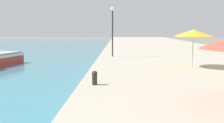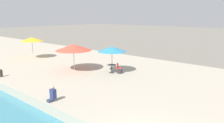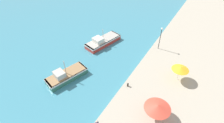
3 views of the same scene
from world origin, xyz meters
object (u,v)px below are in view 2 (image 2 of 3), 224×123
cafe_umbrella_striped (32,39)px  cafe_table (112,67)px  mooring_bollard (1,73)px  cafe_umbrella_pink (112,49)px  person_at_quay (52,94)px  cafe_umbrella_white (73,47)px  cafe_chair_left (119,70)px

cafe_umbrella_striped → cafe_table: (1.03, -11.66, -1.76)m
cafe_table → mooring_bollard: size_ratio=1.22×
cafe_umbrella_striped → cafe_table: bearing=-85.0°
cafe_umbrella_pink → cafe_table: size_ratio=3.24×
cafe_umbrella_striped → person_at_quay: 14.82m
cafe_table → mooring_bollard: cafe_table is taller
cafe_umbrella_striped → mooring_bollard: bearing=-137.9°
cafe_umbrella_pink → person_at_quay: 7.88m
cafe_umbrella_striped → cafe_table: 11.84m
cafe_umbrella_white → cafe_umbrella_pink: bearing=-61.1°
cafe_umbrella_white → cafe_table: size_ratio=4.17×
cafe_table → cafe_chair_left: 0.75m
cafe_umbrella_pink → cafe_table: (-0.17, -0.09, -1.60)m
cafe_umbrella_white → person_at_quay: cafe_umbrella_white is taller
cafe_umbrella_white → person_at_quay: (-5.74, -4.91, -1.76)m
cafe_umbrella_white → person_at_quay: bearing=-139.5°
cafe_umbrella_pink → cafe_umbrella_striped: cafe_umbrella_striped is taller
cafe_umbrella_pink → person_at_quay: (-7.50, -1.72, -1.71)m
cafe_umbrella_white → cafe_chair_left: size_ratio=3.66×
cafe_umbrella_white → cafe_chair_left: bearing=-64.4°
cafe_umbrella_pink → cafe_chair_left: bearing=-80.3°
cafe_chair_left → mooring_bollard: (-7.37, 6.86, 0.02)m
person_at_quay → mooring_bollard: size_ratio=1.47×
cafe_umbrella_white → cafe_umbrella_striped: cafe_umbrella_striped is taller
mooring_bollard → cafe_umbrella_striped: bearing=42.1°
mooring_bollard → cafe_umbrella_white: bearing=-28.0°
person_at_quay → mooring_bollard: 7.83m
cafe_umbrella_white → cafe_umbrella_striped: bearing=86.1°
person_at_quay → mooring_bollard: (0.26, 7.83, -0.07)m
cafe_umbrella_white → person_at_quay: 7.76m
cafe_umbrella_striped → person_at_quay: size_ratio=2.71×
mooring_bollard → cafe_umbrella_pink: bearing=-40.2°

